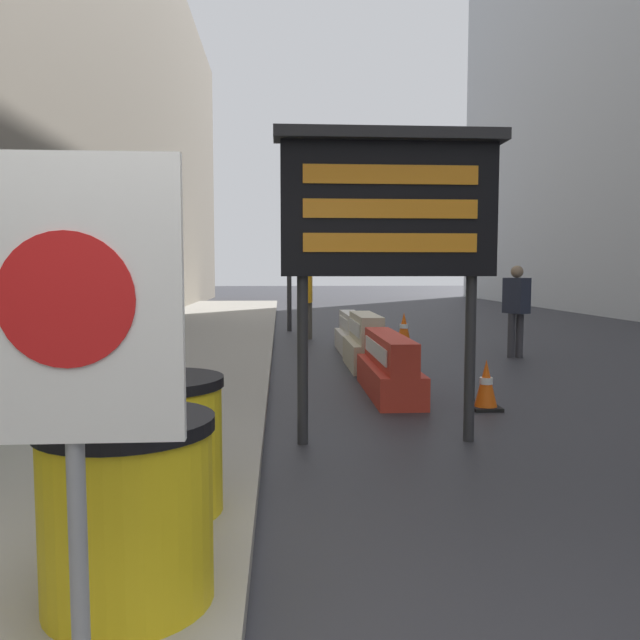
# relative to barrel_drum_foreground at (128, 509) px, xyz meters

# --- Properties ---
(bare_tree) EXTENTS (1.18, 1.27, 2.99)m
(bare_tree) POSITION_rel_barrel_drum_foreground_xyz_m (-2.37, 6.55, 1.08)
(bare_tree) COLOR #4C3D2D
(bare_tree) RESTS_ON sidewalk_left
(barrel_drum_foreground) EXTENTS (0.77, 0.77, 0.83)m
(barrel_drum_foreground) POSITION_rel_barrel_drum_foreground_xyz_m (0.00, 0.00, 0.00)
(barrel_drum_foreground) COLOR yellow
(barrel_drum_foreground) RESTS_ON sidewalk_left
(barrel_drum_middle) EXTENTS (0.77, 0.77, 0.83)m
(barrel_drum_middle) POSITION_rel_barrel_drum_foreground_xyz_m (-0.05, 1.03, 0.00)
(barrel_drum_middle) COLOR yellow
(barrel_drum_middle) RESTS_ON sidewalk_left
(warning_sign) EXTENTS (0.71, 0.08, 1.84)m
(warning_sign) POSITION_rel_barrel_drum_foreground_xyz_m (0.02, -0.73, 0.86)
(warning_sign) COLOR gray
(warning_sign) RESTS_ON sidewalk_left
(message_board) EXTENTS (2.06, 0.36, 2.83)m
(message_board) POSITION_rel_barrel_drum_foreground_xyz_m (1.65, 2.89, 1.60)
(message_board) COLOR #28282B
(message_board) RESTS_ON ground_plane
(jersey_barrier_red_striped) EXTENTS (0.57, 2.12, 0.77)m
(jersey_barrier_red_striped) POSITION_rel_barrel_drum_foreground_xyz_m (2.06, 5.12, -0.20)
(jersey_barrier_red_striped) COLOR red
(jersey_barrier_red_striped) RESTS_ON ground_plane
(jersey_barrier_cream) EXTENTS (0.59, 1.67, 0.88)m
(jersey_barrier_cream) POSITION_rel_barrel_drum_foreground_xyz_m (2.06, 7.32, -0.15)
(jersey_barrier_cream) COLOR beige
(jersey_barrier_cream) RESTS_ON ground_plane
(jersey_barrier_white) EXTENTS (0.51, 1.83, 0.76)m
(jersey_barrier_white) POSITION_rel_barrel_drum_foreground_xyz_m (2.06, 9.34, -0.20)
(jersey_barrier_white) COLOR silver
(jersey_barrier_white) RESTS_ON ground_plane
(traffic_cone_near) EXTENTS (0.39, 0.39, 0.69)m
(traffic_cone_near) POSITION_rel_barrel_drum_foreground_xyz_m (3.30, 10.36, -0.20)
(traffic_cone_near) COLOR black
(traffic_cone_near) RESTS_ON ground_plane
(traffic_cone_mid) EXTENTS (0.43, 0.43, 0.76)m
(traffic_cone_mid) POSITION_rel_barrel_drum_foreground_xyz_m (2.10, 6.41, -0.17)
(traffic_cone_mid) COLOR black
(traffic_cone_mid) RESTS_ON ground_plane
(traffic_cone_far) EXTENTS (0.32, 0.32, 0.58)m
(traffic_cone_far) POSITION_rel_barrel_drum_foreground_xyz_m (3.02, 4.17, -0.26)
(traffic_cone_far) COLOR black
(traffic_cone_far) RESTS_ON ground_plane
(traffic_light_near_curb) EXTENTS (0.28, 0.44, 4.19)m
(traffic_light_near_curb) POSITION_rel_barrel_drum_foreground_xyz_m (0.91, 13.39, 2.49)
(traffic_light_near_curb) COLOR #2D2D30
(traffic_light_near_curb) RESTS_ON ground_plane
(pedestrian_worker) EXTENTS (0.43, 0.51, 1.67)m
(pedestrian_worker) POSITION_rel_barrel_drum_foreground_xyz_m (4.95, 8.30, 0.45)
(pedestrian_worker) COLOR #333338
(pedestrian_worker) RESTS_ON ground_plane
(pedestrian_passerby) EXTENTS (0.33, 0.49, 1.75)m
(pedestrian_passerby) POSITION_rel_barrel_drum_foreground_xyz_m (1.26, 11.56, 0.49)
(pedestrian_passerby) COLOR #514C42
(pedestrian_passerby) RESTS_ON ground_plane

